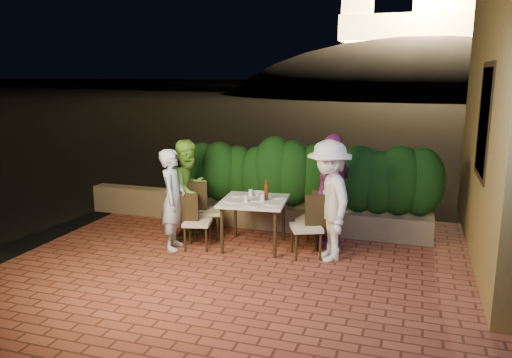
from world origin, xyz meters
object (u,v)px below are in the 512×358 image
at_px(chair_right_front, 306,226).
at_px(diner_purple, 333,191).
at_px(chair_right_back, 313,218).
at_px(diner_green, 189,189).
at_px(diner_white, 329,201).
at_px(parapet_lamp, 179,187).
at_px(chair_left_front, 197,221).
at_px(diner_blue, 173,199).
at_px(beer_bottle, 266,190).
at_px(dining_table, 254,223).
at_px(chair_left_back, 206,210).
at_px(bowl, 257,193).

xyz_separation_m(chair_right_front, diner_purple, (0.28, 0.57, 0.41)).
distance_m(chair_right_back, diner_green, 2.03).
bearing_deg(diner_white, parapet_lamp, -141.09).
bearing_deg(chair_left_front, diner_blue, -176.31).
relative_size(beer_bottle, chair_right_back, 0.36).
relative_size(dining_table, parapet_lamp, 6.86).
distance_m(diner_green, diner_purple, 2.29).
distance_m(chair_right_back, parapet_lamp, 2.77).
bearing_deg(dining_table, chair_left_back, 169.72).
relative_size(diner_blue, parapet_lamp, 10.94).
relative_size(chair_right_back, diner_blue, 0.59).
bearing_deg(beer_bottle, chair_right_back, 24.39).
distance_m(dining_table, parapet_lamp, 2.13).
height_order(bowl, chair_left_front, chair_left_front).
bearing_deg(bowl, chair_right_front, -27.91).
xyz_separation_m(beer_bottle, chair_left_front, (-0.98, -0.36, -0.49)).
relative_size(chair_right_back, diner_green, 0.56).
xyz_separation_m(beer_bottle, diner_purple, (0.94, 0.38, -0.04)).
bearing_deg(chair_right_back, diner_green, 20.99).
bearing_deg(diner_white, chair_left_front, -113.30).
relative_size(chair_left_back, diner_blue, 0.61).
bearing_deg(chair_left_back, diner_blue, -139.33).
xyz_separation_m(bowl, diner_purple, (1.18, 0.09, 0.10)).
distance_m(chair_right_front, diner_purple, 0.76).
xyz_separation_m(dining_table, diner_blue, (-1.15, -0.42, 0.39)).
relative_size(dining_table, bowl, 5.25).
distance_m(chair_left_front, diner_blue, 0.50).
relative_size(dining_table, chair_left_front, 1.12).
bearing_deg(beer_bottle, parapet_lamp, 151.91).
relative_size(bowl, chair_left_back, 0.19).
xyz_separation_m(chair_right_back, diner_purple, (0.28, 0.08, 0.42)).
distance_m(bowl, chair_right_front, 1.07).
distance_m(diner_blue, parapet_lamp, 1.67).
distance_m(chair_left_back, diner_white, 2.08).
height_order(chair_right_front, chair_right_back, chair_right_front).
bearing_deg(chair_left_front, bowl, 28.32).
height_order(chair_left_back, chair_right_front, chair_left_back).
bearing_deg(chair_left_back, bowl, -10.94).
height_order(beer_bottle, diner_blue, diner_blue).
xyz_separation_m(dining_table, chair_right_front, (0.85, -0.15, 0.09)).
xyz_separation_m(chair_left_back, diner_blue, (-0.29, -0.58, 0.30)).
xyz_separation_m(bowl, diner_white, (1.22, -0.48, 0.09)).
bearing_deg(dining_table, parapet_lamp, 148.66).
bearing_deg(parapet_lamp, diner_purple, -13.05).
height_order(bowl, chair_right_front, chair_right_front).
height_order(chair_right_back, diner_white, diner_white).
relative_size(diner_green, diner_white, 0.93).
height_order(chair_left_front, diner_green, diner_green).
xyz_separation_m(bowl, chair_left_back, (-0.80, -0.17, -0.30)).
bearing_deg(diner_blue, diner_green, -14.13).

